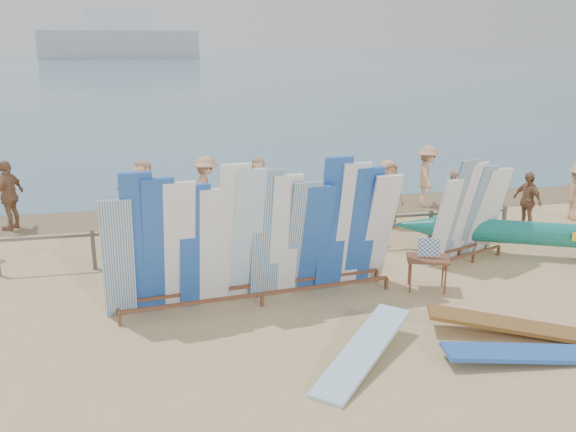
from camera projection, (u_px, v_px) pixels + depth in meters
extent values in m
plane|color=tan|center=(300.00, 309.00, 11.56)|extent=(160.00, 160.00, 0.00)
cube|color=slate|center=(167.00, 65.00, 131.93)|extent=(320.00, 240.00, 0.02)
cube|color=brown|center=(246.00, 210.00, 18.33)|extent=(40.00, 2.60, 0.01)
cube|color=#999EA3|center=(120.00, 45.00, 177.33)|extent=(45.00, 8.00, 8.00)
cube|color=silver|center=(119.00, 20.00, 175.41)|extent=(18.00, 6.00, 6.00)
cube|color=#6C5E52|center=(271.00, 224.00, 14.16)|extent=(12.00, 0.06, 0.06)
cube|color=#6C5E52|center=(94.00, 250.00, 13.46)|extent=(0.08, 0.08, 0.90)
cube|color=#6C5E52|center=(185.00, 244.00, 13.86)|extent=(0.08, 0.08, 0.90)
cube|color=#6C5E52|center=(271.00, 238.00, 14.26)|extent=(0.08, 0.08, 0.90)
cube|color=#6C5E52|center=(353.00, 233.00, 14.66)|extent=(0.08, 0.08, 0.90)
cube|color=#6C5E52|center=(430.00, 228.00, 15.05)|extent=(0.08, 0.08, 0.90)
cube|color=#6C5E52|center=(504.00, 223.00, 15.45)|extent=(0.08, 0.08, 0.90)
cube|color=brown|center=(262.00, 294.00, 11.60)|extent=(5.26, 0.66, 0.06)
cube|color=brown|center=(256.00, 285.00, 12.01)|extent=(5.26, 0.66, 0.06)
cube|color=silver|center=(118.00, 260.00, 10.77)|extent=(0.62, 0.66, 2.33)
cube|color=#2454B4|center=(138.00, 245.00, 10.82)|extent=(0.64, 0.80, 2.79)
cube|color=#2454B4|center=(159.00, 246.00, 10.95)|extent=(0.64, 0.84, 2.67)
cube|color=white|center=(180.00, 247.00, 11.07)|extent=(0.64, 0.80, 2.57)
cube|color=#2454B4|center=(195.00, 247.00, 11.16)|extent=(0.62, 0.66, 2.50)
cube|color=white|center=(214.00, 248.00, 11.29)|extent=(0.62, 0.64, 2.39)
cube|color=white|center=(233.00, 235.00, 11.34)|extent=(0.64, 0.85, 2.83)
cube|color=#91C5E8|center=(248.00, 236.00, 11.44)|extent=(0.65, 0.86, 2.72)
cube|color=silver|center=(266.00, 236.00, 11.56)|extent=(0.62, 0.63, 2.66)
cube|color=white|center=(284.00, 237.00, 11.68)|extent=(0.62, 0.66, 2.55)
cube|color=silver|center=(302.00, 238.00, 11.81)|extent=(0.64, 0.81, 2.41)
cube|color=#2454B4|center=(316.00, 240.00, 11.91)|extent=(0.64, 0.79, 2.31)
cube|color=#2454B4|center=(333.00, 225.00, 11.95)|extent=(0.62, 0.65, 2.82)
cube|color=white|center=(350.00, 227.00, 12.08)|extent=(0.63, 0.73, 2.70)
cube|color=#2454B4|center=(362.00, 228.00, 12.18)|extent=(0.63, 0.74, 2.59)
cube|color=white|center=(379.00, 230.00, 12.31)|extent=(0.65, 0.92, 2.43)
cube|color=brown|center=(474.00, 253.00, 13.91)|extent=(1.69, 0.72, 0.05)
cube|color=brown|center=(460.00, 249.00, 14.23)|extent=(1.69, 0.72, 0.05)
cube|color=white|center=(444.00, 223.00, 13.40)|extent=(0.66, 0.68, 2.07)
cube|color=silver|center=(455.00, 212.00, 13.53)|extent=(0.71, 0.81, 2.47)
cube|color=white|center=(466.00, 212.00, 13.72)|extent=(0.72, 0.83, 2.37)
cube|color=silver|center=(476.00, 212.00, 13.92)|extent=(0.72, 0.84, 2.27)
cube|color=white|center=(483.00, 212.00, 14.08)|extent=(0.73, 0.85, 2.17)
cube|color=white|center=(493.00, 211.00, 14.27)|extent=(0.66, 0.69, 2.11)
cube|color=brown|center=(448.00, 245.00, 14.68)|extent=(0.65, 0.70, 0.33)
cylinder|color=#178073|center=(523.00, 233.00, 14.21)|extent=(3.93, 2.22, 0.56)
cone|color=#178073|center=(414.00, 226.00, 14.75)|extent=(1.22, 0.94, 0.52)
cube|color=brown|center=(428.00, 259.00, 12.28)|extent=(0.98, 0.83, 0.05)
cube|color=white|center=(429.00, 247.00, 12.21)|extent=(0.43, 0.17, 0.39)
cube|color=brown|center=(506.00, 335.00, 10.53)|extent=(2.72, 1.42, 0.40)
cube|color=#91C5E8|center=(363.00, 362.00, 9.62)|extent=(2.23, 2.35, 0.43)
cube|color=#2454B4|center=(527.00, 360.00, 9.68)|extent=(2.75, 0.90, 0.25)
cube|color=#B42013|center=(271.00, 231.00, 15.30)|extent=(0.60, 0.56, 0.05)
cube|color=#B42013|center=(271.00, 219.00, 15.44)|extent=(0.54, 0.25, 0.51)
cube|color=#B42013|center=(291.00, 233.00, 15.09)|extent=(0.63, 0.59, 0.05)
cube|color=#B42013|center=(287.00, 220.00, 15.22)|extent=(0.57, 0.26, 0.54)
cube|color=#B42013|center=(361.00, 221.00, 15.24)|extent=(0.70, 0.89, 0.57)
cube|color=#B42013|center=(354.00, 204.00, 15.39)|extent=(0.50, 0.32, 0.36)
imported|color=#8C6042|center=(132.00, 206.00, 15.66)|extent=(0.64, 0.64, 1.61)
imported|color=beige|center=(258.00, 184.00, 18.13)|extent=(1.56, 0.87, 1.60)
imported|color=tan|center=(427.00, 176.00, 18.49)|extent=(0.84, 1.32, 1.90)
imported|color=beige|center=(153.00, 218.00, 14.17)|extent=(0.97, 0.59, 1.87)
imported|color=tan|center=(387.00, 193.00, 16.52)|extent=(0.94, 0.51, 1.85)
imported|color=beige|center=(456.00, 201.00, 15.97)|extent=(0.87, 0.49, 1.71)
imported|color=tan|center=(206.00, 190.00, 16.77)|extent=(0.69, 1.29, 1.90)
imported|color=#8C6042|center=(527.00, 201.00, 16.30)|extent=(0.60, 0.99, 1.57)
imported|color=beige|center=(144.00, 193.00, 16.51)|extent=(1.57, 1.64, 1.85)
imported|color=#8C6042|center=(9.00, 195.00, 16.20)|extent=(0.88, 1.21, 1.89)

